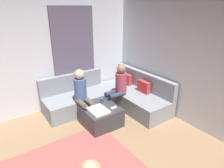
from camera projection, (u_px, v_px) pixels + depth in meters
wall_back at (218, 71)px, 3.67m from camera, size 6.00×0.12×2.70m
wall_left at (19, 61)px, 4.35m from camera, size 0.12×6.00×2.70m
curtain_panel at (75, 58)px, 5.00m from camera, size 0.06×1.10×2.50m
sectional_couch at (110, 97)px, 5.09m from camera, size 2.10×2.55×0.87m
ottoman at (101, 116)px, 4.34m from camera, size 0.76×0.76×0.42m
folded_blanket at (98, 110)px, 4.12m from camera, size 0.44×0.36×0.04m
coffee_mug at (102, 100)px, 4.51m from camera, size 0.08×0.08×0.10m
game_remote at (114, 108)px, 4.24m from camera, size 0.05×0.15×0.02m
person_on_couch_back at (118, 86)px, 4.78m from camera, size 0.30×0.60×1.20m
person_on_couch_side at (82, 94)px, 4.39m from camera, size 0.60×0.30×1.20m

